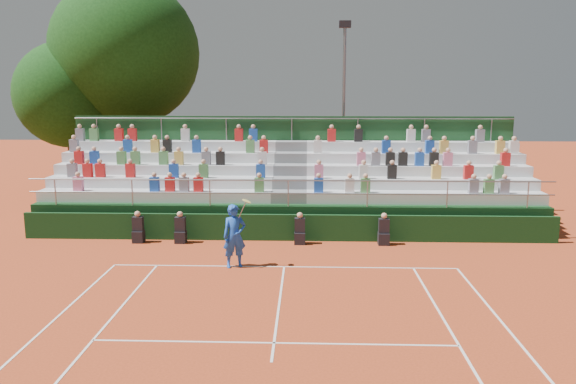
{
  "coord_description": "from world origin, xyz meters",
  "views": [
    {
      "loc": [
        0.72,
        -17.2,
        5.59
      ],
      "look_at": [
        0.0,
        3.5,
        1.8
      ],
      "focal_mm": 35.0,
      "sensor_mm": 36.0,
      "label": 1
    }
  ],
  "objects_px": {
    "tree_east": "(125,53)",
    "floodlight_mast": "(344,98)",
    "tree_west": "(69,95)",
    "tennis_player": "(235,236)"
  },
  "relations": [
    {
      "from": "tree_west",
      "to": "tennis_player",
      "type": "bearing_deg",
      "value": -50.66
    },
    {
      "from": "tennis_player",
      "to": "floodlight_mast",
      "type": "relative_size",
      "value": 0.25
    },
    {
      "from": "tree_west",
      "to": "floodlight_mast",
      "type": "bearing_deg",
      "value": -2.48
    },
    {
      "from": "tree_east",
      "to": "floodlight_mast",
      "type": "bearing_deg",
      "value": -6.9
    },
    {
      "from": "tree_west",
      "to": "tree_east",
      "type": "distance_m",
      "value": 3.76
    },
    {
      "from": "floodlight_mast",
      "to": "tree_west",
      "type": "bearing_deg",
      "value": 177.52
    },
    {
      "from": "tennis_player",
      "to": "tree_west",
      "type": "relative_size",
      "value": 0.27
    },
    {
      "from": "tree_east",
      "to": "floodlight_mast",
      "type": "distance_m",
      "value": 11.99
    },
    {
      "from": "tennis_player",
      "to": "tree_east",
      "type": "height_order",
      "value": "tree_east"
    },
    {
      "from": "tree_west",
      "to": "floodlight_mast",
      "type": "distance_m",
      "value": 14.6
    }
  ]
}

